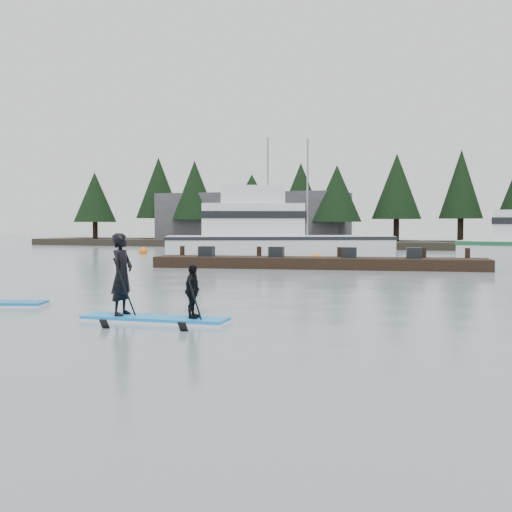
% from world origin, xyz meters
% --- Properties ---
extents(ground, '(160.00, 160.00, 0.00)m').
position_xyz_m(ground, '(0.00, 0.00, 0.00)').
color(ground, gray).
rests_on(ground, ground).
extents(far_shore, '(70.00, 8.00, 0.60)m').
position_xyz_m(far_shore, '(0.00, 42.00, 0.30)').
color(far_shore, '#2D281E').
rests_on(far_shore, ground).
extents(treeline, '(60.00, 4.00, 8.00)m').
position_xyz_m(treeline, '(0.00, 42.00, 0.00)').
color(treeline, black).
rests_on(treeline, ground).
extents(waterfront_building, '(18.00, 6.00, 5.00)m').
position_xyz_m(waterfront_building, '(-14.00, 44.00, 2.50)').
color(waterfront_building, '#4C4C51').
rests_on(waterfront_building, ground).
extents(fishing_boat_large, '(16.95, 10.84, 9.44)m').
position_xyz_m(fishing_boat_large, '(-7.91, 31.45, 0.71)').
color(fishing_boat_large, silver).
rests_on(fishing_boat_large, ground).
extents(floating_dock, '(15.98, 4.59, 0.53)m').
position_xyz_m(floating_dock, '(-0.49, 16.07, 0.26)').
color(floating_dock, black).
rests_on(floating_dock, ground).
extents(buoy_a, '(0.59, 0.59, 0.59)m').
position_xyz_m(buoy_a, '(-15.74, 26.13, 0.00)').
color(buoy_a, orange).
rests_on(buoy_a, ground).
extents(buoy_b, '(0.64, 0.64, 0.64)m').
position_xyz_m(buoy_b, '(-1.59, 20.18, 0.00)').
color(buoy_b, orange).
rests_on(buoy_b, ground).
extents(buoy_d, '(0.50, 0.50, 0.50)m').
position_xyz_m(buoy_d, '(4.92, 20.03, 0.00)').
color(buoy_d, orange).
rests_on(buoy_d, ground).
extents(paddleboard_duo, '(3.36, 1.24, 2.45)m').
position_xyz_m(paddleboard_duo, '(0.01, -1.27, 0.69)').
color(paddleboard_duo, '#1783DB').
rests_on(paddleboard_duo, ground).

